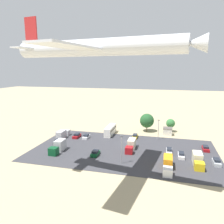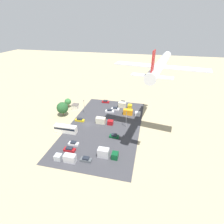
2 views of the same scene
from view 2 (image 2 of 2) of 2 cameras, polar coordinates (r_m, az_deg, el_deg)
ground_plane at (r=85.56m, az=-7.94°, el=-3.99°), size 400.00×400.00×0.00m
parking_lot_surface at (r=83.18m, az=-2.49°, el=-4.69°), size 58.77×33.28×0.08m
shed_building at (r=100.42m, az=-11.89°, el=1.71°), size 3.63×3.52×2.96m
bus at (r=80.79m, az=-14.92°, el=-5.26°), size 2.62×10.17×3.36m
parked_car_0 at (r=88.33m, az=-10.50°, el=-2.58°), size 1.72×4.64×1.49m
parked_car_1 at (r=95.15m, az=-0.77°, el=0.32°), size 1.76×4.65×1.60m
parked_car_2 at (r=70.46m, az=-13.70°, el=-11.79°), size 1.95×4.50×1.62m
parked_car_3 at (r=73.13m, az=-12.45°, el=-10.00°), size 1.91×4.03×1.46m
parked_car_4 at (r=75.50m, az=0.70°, el=-7.84°), size 1.97×4.07×1.53m
parked_car_5 at (r=97.71m, az=1.09°, el=1.08°), size 1.81×4.48×1.53m
parked_car_6 at (r=65.10m, az=-8.48°, el=-15.09°), size 1.83×4.07×1.65m
parked_car_7 at (r=106.37m, az=-2.12°, el=3.40°), size 1.89×4.37×1.53m
parked_car_8 at (r=105.46m, az=3.58°, el=3.16°), size 1.82×4.29×1.61m
parked_truck_0 at (r=65.47m, az=-1.76°, el=-13.39°), size 2.58×7.51×3.43m
parked_truck_1 at (r=92.70m, az=6.11°, el=-0.17°), size 2.34×8.99×2.95m
parked_truck_2 at (r=66.06m, az=-14.62°, el=-14.30°), size 2.32×7.98×2.94m
parked_truck_3 at (r=84.59m, az=-2.83°, el=-2.96°), size 2.31×8.41×3.04m
parked_truck_4 at (r=100.31m, az=4.03°, el=2.23°), size 2.48×7.73×3.03m
tree_near_shed at (r=93.55m, az=-15.87°, el=1.33°), size 5.91×5.91×7.59m
tree_apron_mid at (r=102.40m, az=-14.23°, el=3.30°), size 3.66×3.66×5.48m
light_pole_lot_centre at (r=93.83m, az=-9.05°, el=1.92°), size 0.90×0.28×7.50m
light_pole_lot_edge at (r=80.34m, az=4.65°, el=-2.32°), size 0.90×0.28×7.99m
airplane at (r=67.98m, az=15.59°, el=14.73°), size 40.25×33.92×9.08m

